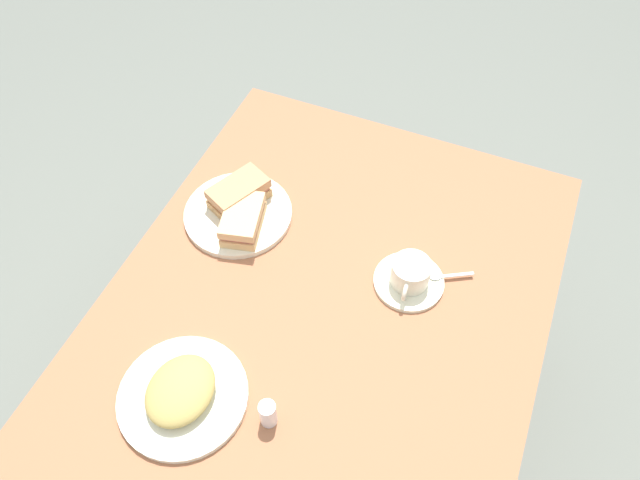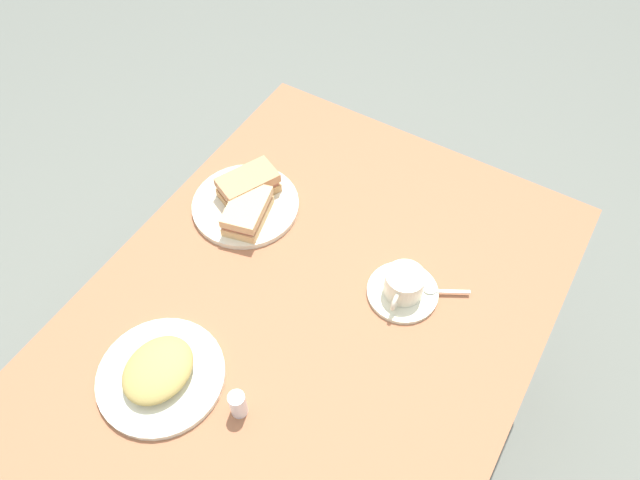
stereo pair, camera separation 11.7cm
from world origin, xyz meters
The scene contains 11 objects.
ground_plane centered at (0.00, 0.00, 0.00)m, with size 6.00×6.00×0.00m, color slate.
dining_table centered at (0.00, 0.00, 0.63)m, with size 1.27×0.90×0.71m.
sandwich_plate centered at (-0.21, -0.28, 0.72)m, with size 0.25×0.25×0.01m, color beige.
sandwich_front centered at (-0.24, -0.29, 0.75)m, with size 0.16×0.13×0.06m.
sandwich_back centered at (-0.18, -0.24, 0.75)m, with size 0.15×0.11×0.05m.
coffee_saucer centered at (-0.18, 0.15, 0.71)m, with size 0.15×0.15×0.01m, color beige.
coffee_cup centered at (-0.18, 0.15, 0.75)m, with size 0.11×0.08×0.06m.
spoon centered at (-0.22, 0.21, 0.72)m, with size 0.06×0.09×0.01m.
side_plate centered at (0.23, -0.17, 0.72)m, with size 0.25×0.25×0.01m, color silver.
side_food_pile centered at (0.23, -0.17, 0.74)m, with size 0.15×0.12×0.04m, color #AA934C.
salt_shaker centered at (0.21, 0.00, 0.74)m, with size 0.03×0.03×0.07m, color silver.
Camera 1 is at (0.55, 0.25, 1.82)m, focal length 34.32 mm.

